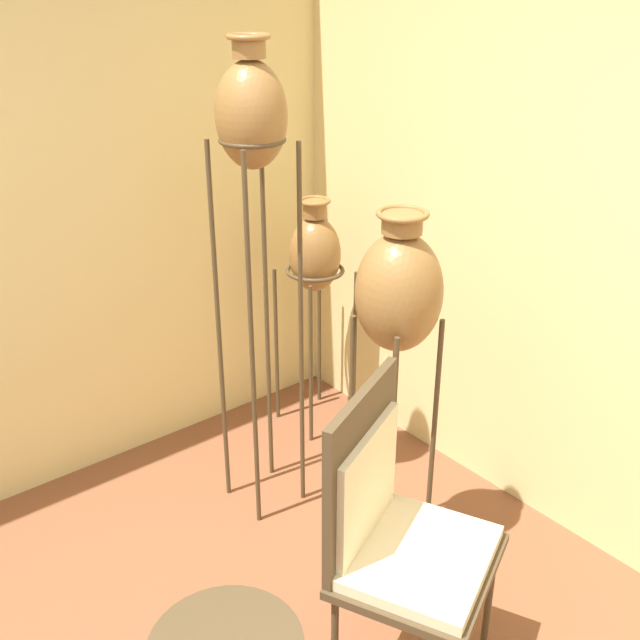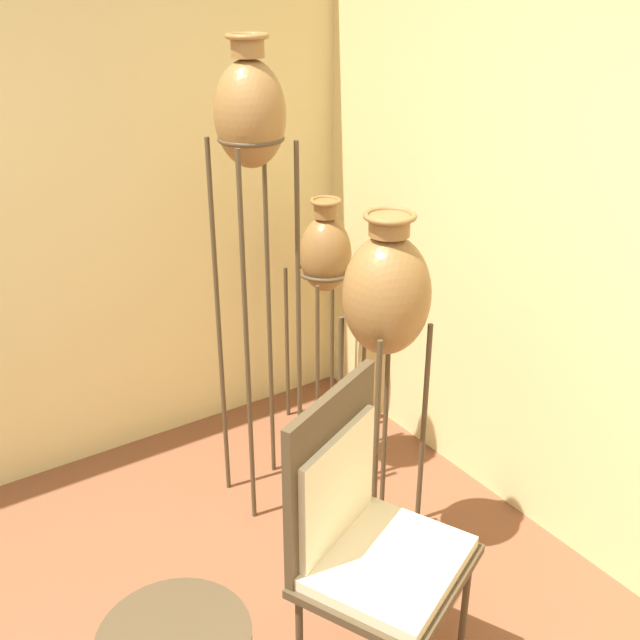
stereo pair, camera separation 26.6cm
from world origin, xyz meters
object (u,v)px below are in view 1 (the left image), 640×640
at_px(vase_stand_short, 315,257).
at_px(chair, 395,527).
at_px(vase_stand_tall, 252,132).
at_px(vase_stand_medium, 399,296).

distance_m(vase_stand_short, chair, 1.67).
relative_size(vase_stand_short, chair, 1.13).
bearing_deg(vase_stand_short, chair, -120.03).
bearing_deg(vase_stand_tall, vase_stand_medium, -75.41).
bearing_deg(vase_stand_tall, vase_stand_short, 31.72).
height_order(vase_stand_tall, chair, vase_stand_tall).
bearing_deg(vase_stand_medium, vase_stand_tall, 104.59).
height_order(vase_stand_tall, vase_stand_medium, vase_stand_tall).
height_order(vase_stand_medium, chair, vase_stand_medium).
distance_m(vase_stand_tall, vase_stand_short, 1.01).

